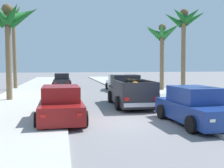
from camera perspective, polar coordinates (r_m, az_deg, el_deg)
ground_plane at (r=11.32m, az=3.01°, el=-8.23°), size 160.00×160.00×0.00m
sidewalk_left at (r=22.98m, az=-16.59°, el=-1.95°), size 5.00×60.00×0.12m
sidewalk_right at (r=24.10m, az=7.69°, el=-1.54°), size 5.00×60.00×0.12m
curb_left at (r=22.89m, az=-13.85°, el=-1.95°), size 0.16×60.00×0.10m
curb_right at (r=23.77m, az=5.17°, el=-1.62°), size 0.16×60.00×0.10m
pickup_truck at (r=15.77m, az=3.88°, el=-1.74°), size 2.36×5.28×1.80m
car_left_near at (r=29.51m, az=-10.87°, el=0.72°), size 2.09×4.29×1.54m
car_right_near at (r=25.27m, az=1.25°, el=0.24°), size 2.14×4.31×1.54m
car_left_mid at (r=11.51m, az=-11.12°, el=-4.49°), size 2.08×4.29×1.54m
car_right_mid at (r=11.28m, az=17.65°, el=-4.78°), size 2.14×4.31×1.54m
palm_tree_left_fore at (r=25.24m, az=10.95°, el=10.14°), size 3.42×3.81×6.29m
palm_tree_right_fore at (r=28.06m, az=-20.59°, el=12.84°), size 3.70×3.90×8.14m
palm_tree_right_mid at (r=19.01m, az=-21.68°, el=12.47°), size 4.06×3.41×6.49m
palm_tree_left_back at (r=22.34m, az=15.51°, el=12.27°), size 3.41×3.20×6.98m
hedge_bush at (r=17.31m, az=21.11°, el=-2.36°), size 1.80×2.80×1.10m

